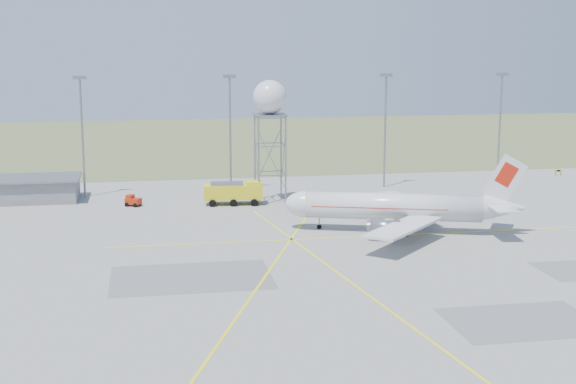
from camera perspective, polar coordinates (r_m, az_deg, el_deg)
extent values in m
plane|color=#9A9A95|center=(80.79, 8.24, -8.34)|extent=(400.00, 400.00, 0.00)
cube|color=#506437|center=(215.36, -3.55, 3.70)|extent=(400.00, 120.00, 0.03)
cube|color=gray|center=(140.00, -18.39, 0.11)|extent=(18.00, 9.00, 3.60)
cube|color=gray|center=(139.67, -18.43, 0.90)|extent=(19.00, 10.00, 0.30)
cylinder|color=gray|center=(139.67, -14.40, 3.71)|extent=(0.36, 0.36, 20.00)
cube|color=gray|center=(138.86, -14.60, 7.89)|extent=(2.20, 0.50, 0.60)
cylinder|color=gray|center=(140.05, -4.13, 4.03)|extent=(0.36, 0.36, 20.00)
cube|color=gray|center=(139.24, -4.19, 8.21)|extent=(2.20, 0.50, 0.60)
cylinder|color=gray|center=(145.67, 6.92, 4.24)|extent=(0.36, 0.36, 20.00)
cube|color=gray|center=(144.89, 7.01, 8.25)|extent=(2.20, 0.50, 0.60)
cylinder|color=gray|center=(153.55, 14.81, 4.29)|extent=(0.36, 0.36, 20.00)
cube|color=gray|center=(152.81, 15.00, 8.10)|extent=(2.20, 0.50, 0.60)
cylinder|color=black|center=(166.86, 18.47, 1.26)|extent=(0.10, 0.10, 0.80)
cylinder|color=black|center=(167.44, 18.83, 1.26)|extent=(0.10, 0.10, 0.80)
cube|color=yellow|center=(167.06, 18.66, 1.45)|extent=(1.60, 0.15, 0.50)
cube|color=black|center=(166.99, 18.67, 1.44)|extent=(0.80, 0.03, 0.30)
cylinder|color=silver|center=(112.23, 7.48, -1.03)|extent=(24.24, 11.07, 3.74)
ellipsoid|color=silver|center=(112.92, 1.31, -0.87)|extent=(6.84, 5.40, 3.74)
cube|color=black|center=(112.94, 0.74, -0.58)|extent=(1.98, 2.39, 0.91)
cone|color=silver|center=(113.11, 15.07, -1.08)|extent=(6.48, 5.29, 3.74)
cube|color=silver|center=(112.40, 15.17, 0.88)|extent=(5.78, 2.12, 7.03)
cube|color=#B81D0C|center=(112.31, 15.28, 1.21)|extent=(3.16, 1.30, 3.60)
cube|color=silver|center=(115.87, 14.67, -0.55)|extent=(4.43, 5.81, 0.17)
cube|color=silver|center=(110.05, 15.03, -1.15)|extent=(4.43, 5.81, 0.17)
cube|color=silver|center=(120.65, 8.17, -0.68)|extent=(6.51, 15.42, 0.34)
cube|color=silver|center=(104.22, 8.20, -2.49)|extent=(13.61, 13.86, 0.34)
cylinder|color=slate|center=(117.90, 7.03, -1.33)|extent=(4.39, 3.26, 2.15)
cylinder|color=slate|center=(107.32, 6.93, -2.53)|extent=(4.39, 3.26, 2.15)
cube|color=#B81D0C|center=(112.23, 6.53, -0.96)|extent=(18.93, 9.37, 0.11)
cylinder|color=black|center=(113.40, 2.24, -2.44)|extent=(0.82, 0.82, 0.84)
cube|color=black|center=(112.91, 8.39, -2.61)|extent=(2.62, 5.62, 0.84)
cylinder|color=gray|center=(112.81, 8.39, -2.40)|extent=(0.28, 0.28, 1.68)
cylinder|color=gray|center=(129.02, -2.10, 2.22)|extent=(0.27, 0.27, 14.37)
cylinder|color=gray|center=(129.71, -0.17, 2.27)|extent=(0.27, 0.27, 14.37)
cylinder|color=gray|center=(134.02, -0.50, 2.55)|extent=(0.27, 0.27, 14.37)
cylinder|color=gray|center=(133.36, -2.37, 2.50)|extent=(0.27, 0.27, 14.37)
cube|color=gray|center=(130.66, -1.30, 5.51)|extent=(5.02, 5.02, 0.28)
sphere|color=silver|center=(130.43, -1.30, 6.77)|extent=(5.53, 5.53, 5.53)
cube|color=yellow|center=(130.27, -3.91, 0.02)|extent=(9.69, 4.04, 2.31)
cube|color=yellow|center=(130.18, -2.44, 0.45)|extent=(2.79, 3.16, 1.47)
cube|color=black|center=(130.19, -2.12, 0.50)|extent=(0.37, 2.72, 1.05)
cube|color=gray|center=(130.02, -4.38, 0.60)|extent=(5.46, 3.01, 0.42)
cube|color=#A8250C|center=(131.33, -10.94, -0.64)|extent=(2.80, 2.47, 0.97)
cube|color=#A8250C|center=(131.45, -11.16, -0.30)|extent=(1.47, 1.60, 0.54)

